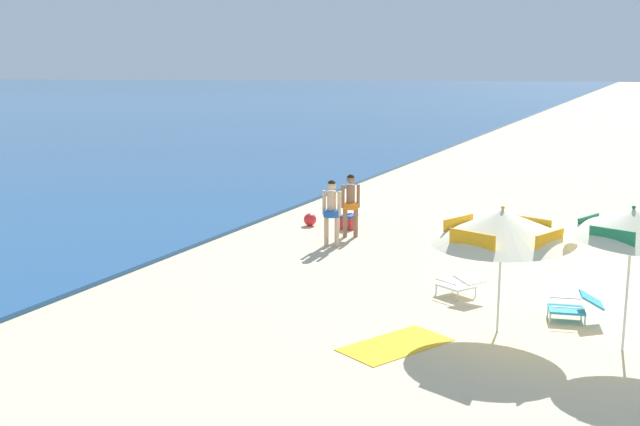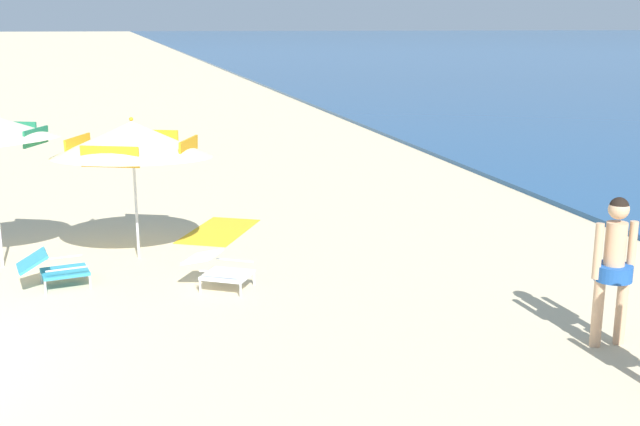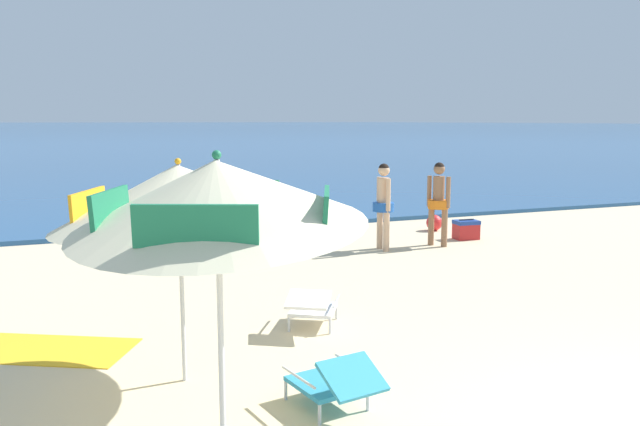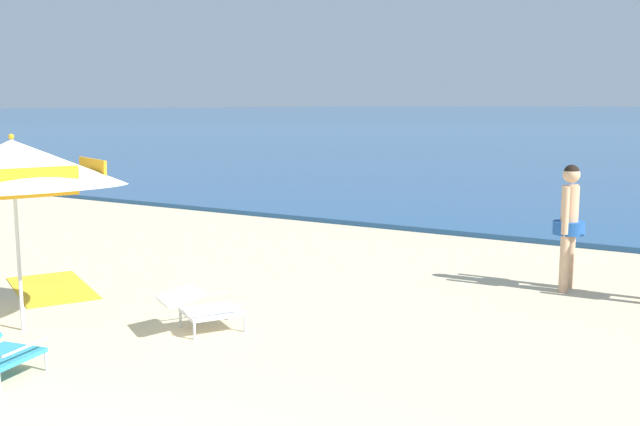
% 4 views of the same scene
% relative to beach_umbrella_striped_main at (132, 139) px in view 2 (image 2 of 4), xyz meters
% --- Properties ---
extents(beach_umbrella_striped_main, '(3.03, 3.01, 2.15)m').
position_rel_beach_umbrella_striped_main_xyz_m(beach_umbrella_striped_main, '(0.00, 0.00, 0.00)').
color(beach_umbrella_striped_main, silver).
rests_on(beach_umbrella_striped_main, ground).
extents(lounge_chair_under_umbrella, '(0.89, 1.00, 0.49)m').
position_rel_beach_umbrella_striped_main_xyz_m(lounge_chair_under_umbrella, '(1.69, 0.99, -1.53)').
color(lounge_chair_under_umbrella, white).
rests_on(lounge_chair_under_umbrella, ground).
extents(lounge_chair_beside_umbrella, '(0.69, 0.97, 0.52)m').
position_rel_beach_umbrella_striped_main_xyz_m(lounge_chair_beside_umbrella, '(1.09, -1.14, -1.54)').
color(lounge_chair_beside_umbrella, teal).
rests_on(lounge_chair_beside_umbrella, ground).
extents(person_standing_near_shore, '(0.41, 0.50, 1.67)m').
position_rel_beach_umbrella_striped_main_xyz_m(person_standing_near_shore, '(4.65, 4.89, -0.85)').
color(person_standing_near_shore, '#D8A87F').
rests_on(person_standing_near_shore, ground).
extents(beach_towel, '(2.01, 1.64, 0.01)m').
position_rel_beach_umbrella_striped_main_xyz_m(beach_towel, '(-1.25, 1.37, -1.80)').
color(beach_towel, gold).
rests_on(beach_towel, ground).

